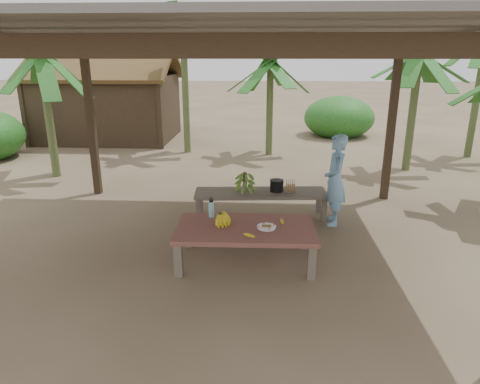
# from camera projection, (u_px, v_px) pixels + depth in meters

# --- Properties ---
(ground) EXTENTS (80.00, 80.00, 0.00)m
(ground) POSITION_uv_depth(u_px,v_px,m) (229.00, 245.00, 6.20)
(ground) COLOR brown
(ground) RESTS_ON ground
(pavilion) EXTENTS (6.60, 5.60, 2.95)m
(pavilion) POSITION_uv_depth(u_px,v_px,m) (226.00, 43.00, 5.33)
(pavilion) COLOR black
(pavilion) RESTS_ON ground
(work_table) EXTENTS (1.82, 1.03, 0.50)m
(work_table) POSITION_uv_depth(u_px,v_px,m) (246.00, 232.00, 5.58)
(work_table) COLOR brown
(work_table) RESTS_ON ground
(bench) EXTENTS (2.24, 0.76, 0.45)m
(bench) POSITION_uv_depth(u_px,v_px,m) (261.00, 195.00, 7.16)
(bench) COLOR brown
(bench) RESTS_ON ground
(ripe_banana_bunch) EXTENTS (0.36, 0.34, 0.18)m
(ripe_banana_bunch) POSITION_uv_depth(u_px,v_px,m) (220.00, 218.00, 5.63)
(ripe_banana_bunch) COLOR yellow
(ripe_banana_bunch) RESTS_ON work_table
(plate) EXTENTS (0.25, 0.25, 0.04)m
(plate) POSITION_uv_depth(u_px,v_px,m) (266.00, 227.00, 5.51)
(plate) COLOR white
(plate) RESTS_ON work_table
(loose_banana_front) EXTENTS (0.16, 0.09, 0.04)m
(loose_banana_front) POSITION_uv_depth(u_px,v_px,m) (249.00, 235.00, 5.25)
(loose_banana_front) COLOR yellow
(loose_banana_front) RESTS_ON work_table
(loose_banana_side) EXTENTS (0.07, 0.14, 0.04)m
(loose_banana_side) POSITION_uv_depth(u_px,v_px,m) (282.00, 221.00, 5.69)
(loose_banana_side) COLOR yellow
(loose_banana_side) RESTS_ON work_table
(water_flask) EXTENTS (0.08, 0.08, 0.29)m
(water_flask) POSITION_uv_depth(u_px,v_px,m) (211.00, 209.00, 5.87)
(water_flask) COLOR #45C9D9
(water_flask) RESTS_ON work_table
(green_banana_stalk) EXTENTS (0.33, 0.33, 0.35)m
(green_banana_stalk) POSITION_uv_depth(u_px,v_px,m) (245.00, 182.00, 7.09)
(green_banana_stalk) COLOR #598C2D
(green_banana_stalk) RESTS_ON bench
(cooking_pot) EXTENTS (0.22, 0.22, 0.19)m
(cooking_pot) POSITION_uv_depth(u_px,v_px,m) (277.00, 186.00, 7.14)
(cooking_pot) COLOR black
(cooking_pot) RESTS_ON bench
(skewer_rack) EXTENTS (0.19, 0.09, 0.24)m
(skewer_rack) POSITION_uv_depth(u_px,v_px,m) (290.00, 186.00, 7.07)
(skewer_rack) COLOR #A57F47
(skewer_rack) RESTS_ON bench
(woman) EXTENTS (0.36, 0.54, 1.47)m
(woman) POSITION_uv_depth(u_px,v_px,m) (335.00, 180.00, 6.79)
(woman) COLOR #71A7D5
(woman) RESTS_ON ground
(hut) EXTENTS (4.40, 3.43, 2.85)m
(hut) POSITION_uv_depth(u_px,v_px,m) (109.00, 104.00, 13.69)
(hut) COLOR black
(hut) RESTS_ON ground
(banana_plant_ne) EXTENTS (1.80, 1.80, 2.92)m
(banana_plant_ne) POSITION_uv_depth(u_px,v_px,m) (418.00, 64.00, 9.50)
(banana_plant_ne) COLOR #596638
(banana_plant_ne) RESTS_ON ground
(banana_plant_n) EXTENTS (1.80, 1.80, 2.69)m
(banana_plant_n) POSITION_uv_depth(u_px,v_px,m) (270.00, 71.00, 11.11)
(banana_plant_n) COLOR #596638
(banana_plant_n) RESTS_ON ground
(banana_plant_nw) EXTENTS (1.80, 1.80, 3.75)m
(banana_plant_nw) POSITION_uv_depth(u_px,v_px,m) (183.00, 30.00, 11.09)
(banana_plant_nw) COLOR #596638
(banana_plant_nw) RESTS_ON ground
(banana_plant_w) EXTENTS (1.80, 1.80, 2.87)m
(banana_plant_w) POSITION_uv_depth(u_px,v_px,m) (42.00, 67.00, 8.99)
(banana_plant_w) COLOR #596638
(banana_plant_w) RESTS_ON ground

